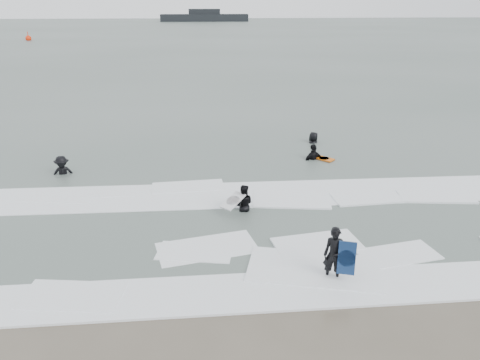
{
  "coord_description": "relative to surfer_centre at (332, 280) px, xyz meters",
  "views": [
    {
      "loc": [
        -1.22,
        -11.23,
        7.55
      ],
      "look_at": [
        0.0,
        5.0,
        1.1
      ],
      "focal_mm": 35.0,
      "sensor_mm": 36.0,
      "label": 1
    }
  ],
  "objects": [
    {
      "name": "surfer_breaker",
      "position": [
        -9.93,
        9.04,
        0.0
      ],
      "size": [
        1.24,
        0.85,
        1.77
      ],
      "primitive_type": "imported",
      "rotation": [
        0.0,
        0.0,
        0.18
      ],
      "color": "black",
      "rests_on": "ground"
    },
    {
      "name": "surf_foam",
      "position": [
        -2.25,
        3.84,
        0.04
      ],
      "size": [
        30.03,
        9.06,
        0.09
      ],
      "color": "white",
      "rests_on": "ground"
    },
    {
      "name": "sea",
      "position": [
        -2.25,
        80.14,
        0.06
      ],
      "size": [
        320.0,
        320.0,
        0.0
      ],
      "primitive_type": "plane",
      "color": "#47544C",
      "rests_on": "ground"
    },
    {
      "name": "buoy",
      "position": [
        -34.47,
        77.75,
        0.42
      ],
      "size": [
        1.0,
        1.0,
        1.65
      ],
      "color": "red",
      "rests_on": "ground"
    },
    {
      "name": "surfer_right_far",
      "position": [
        2.36,
        13.01,
        0.0
      ],
      "size": [
        1.03,
        1.02,
        1.79
      ],
      "primitive_type": "imported",
      "rotation": [
        0.0,
        0.0,
        -2.37
      ],
      "color": "black",
      "rests_on": "ground"
    },
    {
      "name": "ground",
      "position": [
        -2.25,
        0.14,
        0.0
      ],
      "size": [
        320.0,
        320.0,
        0.0
      ],
      "primitive_type": "plane",
      "color": "brown",
      "rests_on": "ground"
    },
    {
      "name": "surfer_centre",
      "position": [
        0.0,
        0.0,
        0.0
      ],
      "size": [
        0.71,
        0.58,
        1.67
      ],
      "primitive_type": "imported",
      "rotation": [
        0.0,
        0.0,
        -0.34
      ],
      "color": "black",
      "rests_on": "ground"
    },
    {
      "name": "surfer_wading",
      "position": [
        -2.16,
        4.76,
        0.0
      ],
      "size": [
        0.84,
        0.68,
        1.59
      ],
      "primitive_type": "imported",
      "rotation": [
        0.0,
        0.0,
        3.03
      ],
      "color": "black",
      "rests_on": "ground"
    },
    {
      "name": "vessel_horizon",
      "position": [
        -3.01,
        140.05,
        1.34
      ],
      "size": [
        26.49,
        4.73,
        3.6
      ],
      "color": "black",
      "rests_on": "ground"
    },
    {
      "name": "surfer_right_near",
      "position": [
        1.75,
        10.31,
        0.0
      ],
      "size": [
        1.24,
        0.91,
        1.96
      ],
      "primitive_type": "imported",
      "rotation": [
        0.0,
        0.0,
        -2.72
      ],
      "color": "black",
      "rests_on": "ground"
    },
    {
      "name": "bodyboards",
      "position": [
        -0.01,
        4.87,
        0.5
      ],
      "size": [
        5.82,
        11.08,
        1.25
      ],
      "color": "#10254C",
      "rests_on": "ground"
    }
  ]
}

